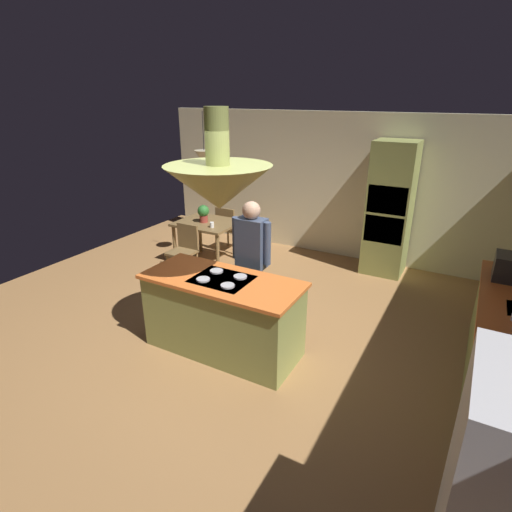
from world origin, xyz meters
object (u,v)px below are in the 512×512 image
(person_at_island, at_px, (251,257))
(chair_facing_island, at_px, (185,247))
(chair_by_back_wall, at_px, (228,226))
(kitchen_island, at_px, (223,315))
(cup_on_table, at_px, (212,225))
(oven_tower, at_px, (389,209))
(dining_table, at_px, (208,228))
(potted_plant_on_table, at_px, (203,213))

(person_at_island, xyz_separation_m, chair_facing_island, (-1.70, 0.78, -0.44))
(chair_facing_island, distance_m, chair_by_back_wall, 1.30)
(kitchen_island, height_order, cup_on_table, kitchen_island)
(oven_tower, bearing_deg, person_at_island, -113.21)
(cup_on_table, bearing_deg, dining_table, 139.04)
(dining_table, height_order, chair_by_back_wall, chair_by_back_wall)
(dining_table, bearing_deg, kitchen_island, -51.01)
(oven_tower, distance_m, cup_on_table, 2.90)
(oven_tower, xyz_separation_m, cup_on_table, (-2.55, -1.36, -0.28))
(kitchen_island, xyz_separation_m, chair_by_back_wall, (-1.70, 2.75, 0.04))
(chair_facing_island, relative_size, potted_plant_on_table, 2.90)
(dining_table, bearing_deg, person_at_island, -40.19)
(chair_facing_island, height_order, potted_plant_on_table, potted_plant_on_table)
(dining_table, height_order, potted_plant_on_table, potted_plant_on_table)
(person_at_island, bearing_deg, potted_plant_on_table, 141.30)
(kitchen_island, height_order, dining_table, kitchen_island)
(kitchen_island, distance_m, oven_tower, 3.48)
(person_at_island, bearing_deg, dining_table, 139.81)
(kitchen_island, bearing_deg, oven_tower, 71.26)
(potted_plant_on_table, bearing_deg, kitchen_island, -49.75)
(dining_table, height_order, cup_on_table, cup_on_table)
(person_at_island, bearing_deg, oven_tower, 66.79)
(chair_facing_island, bearing_deg, cup_on_table, 60.40)
(dining_table, xyz_separation_m, potted_plant_on_table, (-0.05, -0.04, 0.27))
(chair_by_back_wall, distance_m, potted_plant_on_table, 0.81)
(chair_facing_island, height_order, cup_on_table, chair_facing_island)
(kitchen_island, bearing_deg, potted_plant_on_table, 130.25)
(oven_tower, height_order, person_at_island, oven_tower)
(cup_on_table, bearing_deg, kitchen_island, -52.39)
(dining_table, bearing_deg, cup_on_table, -40.96)
(oven_tower, distance_m, person_at_island, 2.81)
(potted_plant_on_table, bearing_deg, dining_table, 36.68)
(kitchen_island, distance_m, cup_on_table, 2.40)
(kitchen_island, height_order, potted_plant_on_table, potted_plant_on_table)
(chair_facing_island, bearing_deg, person_at_island, -24.72)
(dining_table, relative_size, potted_plant_on_table, 3.40)
(chair_by_back_wall, xyz_separation_m, potted_plant_on_table, (-0.05, -0.69, 0.42))
(chair_by_back_wall, relative_size, potted_plant_on_table, 2.90)
(oven_tower, height_order, chair_by_back_wall, oven_tower)
(kitchen_island, distance_m, chair_by_back_wall, 3.23)
(chair_by_back_wall, bearing_deg, person_at_island, 129.13)
(dining_table, bearing_deg, oven_tower, 22.21)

